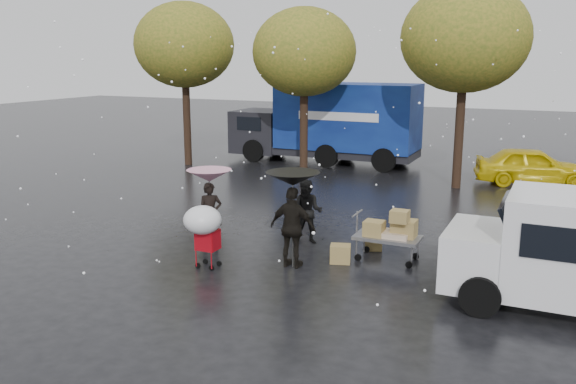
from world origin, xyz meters
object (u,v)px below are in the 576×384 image
at_px(person_pink, 210,214).
at_px(yellow_taxi, 532,166).
at_px(vendor_cart, 391,231).
at_px(shopping_cart, 203,223).
at_px(person_black, 293,228).
at_px(blue_truck, 330,123).

distance_m(person_pink, yellow_taxi, 13.18).
distance_m(vendor_cart, shopping_cart, 4.29).
bearing_deg(person_black, yellow_taxi, -110.24).
xyz_separation_m(person_pink, vendor_cart, (4.44, 0.69, -0.07)).
relative_size(person_pink, person_black, 0.87).
xyz_separation_m(person_pink, person_black, (2.55, -0.63, 0.12)).
bearing_deg(shopping_cart, blue_truck, 99.80).
bearing_deg(blue_truck, yellow_taxi, -8.36).
bearing_deg(blue_truck, shopping_cart, -80.20).
xyz_separation_m(vendor_cart, blue_truck, (-6.05, 11.80, 1.03)).
bearing_deg(yellow_taxi, shopping_cart, 140.93).
xyz_separation_m(vendor_cart, yellow_taxi, (2.43, 10.56, -0.03)).
relative_size(shopping_cart, blue_truck, 0.18).
height_order(blue_truck, yellow_taxi, blue_truck).
height_order(person_pink, shopping_cart, person_pink).
height_order(person_pink, vendor_cart, person_pink).
height_order(person_black, yellow_taxi, person_black).
height_order(vendor_cart, yellow_taxi, yellow_taxi).
distance_m(person_black, shopping_cart, 1.98).
xyz_separation_m(person_black, vendor_cart, (1.90, 1.32, -0.19)).
bearing_deg(blue_truck, person_pink, -82.67).
bearing_deg(shopping_cart, yellow_taxi, 64.84).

